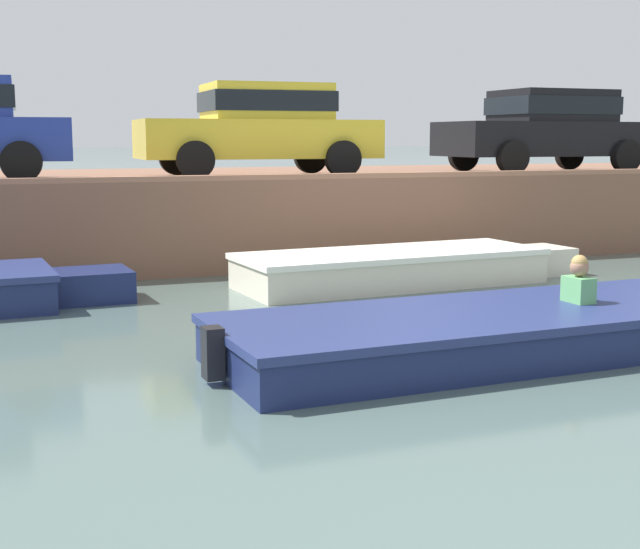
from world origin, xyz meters
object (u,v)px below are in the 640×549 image
object	(u,v)px
boat_moored_central_cream	(404,267)
car_centre_yellow	(261,126)
car_right_inner_black	(547,127)
motorboat_passing	(529,328)

from	to	relation	value
boat_moored_central_cream	car_centre_yellow	distance (m)	3.96
car_centre_yellow	car_right_inner_black	world-z (taller)	same
motorboat_passing	car_right_inner_black	distance (m)	9.16
car_right_inner_black	boat_moored_central_cream	bearing A→B (deg)	-145.05
boat_moored_central_cream	car_right_inner_black	distance (m)	5.91
motorboat_passing	car_centre_yellow	size ratio (longest dim) A/B	1.76
car_centre_yellow	motorboat_passing	bearing A→B (deg)	-85.57
motorboat_passing	car_centre_yellow	world-z (taller)	car_centre_yellow
boat_moored_central_cream	motorboat_passing	distance (m)	4.15
motorboat_passing	car_centre_yellow	bearing A→B (deg)	94.43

